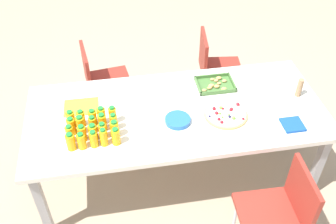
{
  "coord_description": "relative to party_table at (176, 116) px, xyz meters",
  "views": [
    {
      "loc": [
        -0.44,
        -2.17,
        2.67
      ],
      "look_at": [
        -0.07,
        -0.03,
        0.74
      ],
      "focal_mm": 41.61,
      "sensor_mm": 36.0,
      "label": 1
    }
  ],
  "objects": [
    {
      "name": "ground_plane",
      "position": [
        0.0,
        0.0,
        -0.67
      ],
      "size": [
        12.0,
        12.0,
        0.0
      ],
      "primitive_type": "plane",
      "color": "tan"
    },
    {
      "name": "party_table",
      "position": [
        0.0,
        0.0,
        0.0
      ],
      "size": [
        2.25,
        0.98,
        0.72
      ],
      "color": "silver",
      "rests_on": "ground_plane"
    },
    {
      "name": "chair_far_right",
      "position": [
        0.54,
        0.83,
        -0.17
      ],
      "size": [
        0.45,
        0.45,
        0.83
      ],
      "rotation": [
        0.0,
        0.0,
        -1.69
      ],
      "color": "maroon",
      "rests_on": "ground_plane"
    },
    {
      "name": "chair_far_left",
      "position": [
        -0.56,
        0.8,
        -0.17
      ],
      "size": [
        0.45,
        0.45,
        0.83
      ],
      "rotation": [
        0.0,
        0.0,
        -1.44
      ],
      "color": "maroon",
      "rests_on": "ground_plane"
    },
    {
      "name": "chair_near_right",
      "position": [
        0.54,
        -0.83,
        -0.17
      ],
      "size": [
        0.41,
        0.41,
        0.83
      ],
      "rotation": [
        0.0,
        0.0,
        1.54
      ],
      "color": "maroon",
      "rests_on": "ground_plane"
    },
    {
      "name": "juice_bottle_0",
      "position": [
        -0.77,
        -0.26,
        0.12
      ],
      "size": [
        0.06,
        0.06,
        0.14
      ],
      "color": "#FAAC14",
      "rests_on": "party_table"
    },
    {
      "name": "juice_bottle_1",
      "position": [
        -0.7,
        -0.26,
        0.12
      ],
      "size": [
        0.06,
        0.06,
        0.13
      ],
      "color": "#FAAE14",
      "rests_on": "party_table"
    },
    {
      "name": "juice_bottle_2",
      "position": [
        -0.62,
        -0.26,
        0.12
      ],
      "size": [
        0.06,
        0.06,
        0.13
      ],
      "color": "#F9AC14",
      "rests_on": "party_table"
    },
    {
      "name": "juice_bottle_3",
      "position": [
        -0.55,
        -0.26,
        0.12
      ],
      "size": [
        0.05,
        0.05,
        0.14
      ],
      "color": "#F9AE14",
      "rests_on": "party_table"
    },
    {
      "name": "juice_bottle_4",
      "position": [
        -0.47,
        -0.26,
        0.12
      ],
      "size": [
        0.06,
        0.06,
        0.14
      ],
      "color": "#FAAE14",
      "rests_on": "party_table"
    },
    {
      "name": "juice_bottle_5",
      "position": [
        -0.78,
        -0.19,
        0.13
      ],
      "size": [
        0.06,
        0.06,
        0.15
      ],
      "color": "#F9AC14",
      "rests_on": "party_table"
    },
    {
      "name": "juice_bottle_6",
      "position": [
        -0.7,
        -0.19,
        0.12
      ],
      "size": [
        0.06,
        0.06,
        0.13
      ],
      "color": "#F9AE14",
      "rests_on": "party_table"
    },
    {
      "name": "juice_bottle_7",
      "position": [
        -0.62,
        -0.19,
        0.12
      ],
      "size": [
        0.06,
        0.06,
        0.13
      ],
      "color": "#F9AD14",
      "rests_on": "party_table"
    },
    {
      "name": "juice_bottle_8",
      "position": [
        -0.56,
        -0.19,
        0.12
      ],
      "size": [
        0.06,
        0.06,
        0.13
      ],
      "color": "#F9AE14",
      "rests_on": "party_table"
    },
    {
      "name": "juice_bottle_9",
      "position": [
        -0.47,
        -0.19,
        0.12
      ],
      "size": [
        0.06,
        0.06,
        0.14
      ],
      "color": "#F9AB14",
      "rests_on": "party_table"
    },
    {
      "name": "juice_bottle_10",
      "position": [
        -0.77,
        -0.11,
        0.12
      ],
      "size": [
        0.06,
        0.06,
        0.14
      ],
      "color": "#F9AD14",
      "rests_on": "party_table"
    },
    {
      "name": "juice_bottle_11",
      "position": [
        -0.71,
        -0.11,
        0.13
      ],
      "size": [
        0.06,
        0.06,
        0.15
      ],
      "color": "#F9AC14",
      "rests_on": "party_table"
    },
    {
      "name": "juice_bottle_12",
      "position": [
        -0.62,
        -0.12,
        0.12
      ],
      "size": [
        0.05,
        0.05,
        0.14
      ],
      "color": "#FAAB14",
      "rests_on": "party_table"
    },
    {
      "name": "juice_bottle_13",
      "position": [
        -0.56,
        -0.11,
        0.13
      ],
      "size": [
        0.06,
        0.06,
        0.15
      ],
      "color": "#F9AC14",
      "rests_on": "party_table"
    },
    {
      "name": "juice_bottle_14",
      "position": [
        -0.48,
        -0.12,
        0.12
      ],
      "size": [
        0.05,
        0.05,
        0.14
      ],
      "color": "#F9AD14",
      "rests_on": "party_table"
    },
    {
      "name": "juice_bottle_15",
      "position": [
        -0.78,
        -0.04,
        0.12
      ],
      "size": [
        0.06,
        0.06,
        0.14
      ],
      "color": "#F9AE14",
      "rests_on": "party_table"
    },
    {
      "name": "juice_bottle_16",
      "position": [
        -0.7,
        -0.04,
        0.12
      ],
      "size": [
        0.06,
        0.06,
        0.13
      ],
      "color": "#F9AE14",
      "rests_on": "party_table"
    },
    {
      "name": "juice_bottle_17",
      "position": [
        -0.62,
        -0.04,
        0.12
      ],
      "size": [
        0.06,
        0.06,
        0.14
      ],
      "color": "#F9AE14",
      "rests_on": "party_table"
    },
    {
      "name": "juice_bottle_18",
      "position": [
        -0.56,
        -0.04,
        0.13
      ],
      "size": [
        0.06,
        0.06,
        0.15
      ],
      "color": "#FAAD14",
      "rests_on": "party_table"
    },
    {
      "name": "juice_bottle_19",
      "position": [
        -0.48,
        -0.05,
        0.12
      ],
      "size": [
        0.06,
        0.06,
        0.15
      ],
      "color": "#F9AC14",
      "rests_on": "party_table"
    },
    {
      "name": "fruit_pizza",
      "position": [
        0.35,
        -0.11,
        0.07
      ],
      "size": [
        0.32,
        0.32,
        0.05
      ],
      "color": "tan",
      "rests_on": "party_table"
    },
    {
      "name": "snack_tray",
      "position": [
        0.37,
        0.25,
        0.07
      ],
      "size": [
        0.3,
        0.23,
        0.03
      ],
      "color": "#477238",
      "rests_on": "party_table"
    },
    {
      "name": "plate_stack",
      "position": [
        -0.02,
        -0.12,
        0.07
      ],
      "size": [
        0.19,
        0.19,
        0.03
      ],
      "color": "blue",
      "rests_on": "party_table"
    },
    {
      "name": "napkin_stack",
      "position": [
        0.8,
        -0.3,
        0.07
      ],
      "size": [
        0.15,
        0.15,
        0.02
      ],
      "primitive_type": "cube",
      "color": "#194CA5",
      "rests_on": "party_table"
    },
    {
      "name": "cardboard_tube",
      "position": [
        0.98,
        0.02,
        0.13
      ],
      "size": [
        0.04,
        0.04,
        0.16
      ],
      "primitive_type": "cylinder",
      "color": "#9E7A56",
      "rests_on": "party_table"
    },
    {
      "name": "paper_folder",
      "position": [
        -0.71,
        0.16,
        0.06
      ],
      "size": [
        0.26,
        0.2,
        0.01
      ],
      "primitive_type": "cube",
      "rotation": [
        0.0,
        0.0,
        -0.02
      ],
      "color": "yellow",
      "rests_on": "party_table"
    }
  ]
}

